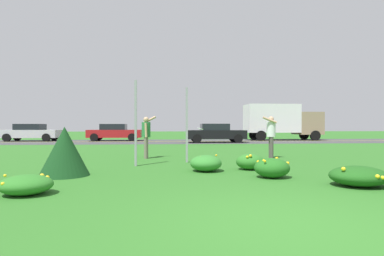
% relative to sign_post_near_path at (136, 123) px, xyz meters
% --- Properties ---
extents(ground_plane, '(120.00, 120.00, 0.00)m').
position_rel_sign_post_near_path_xyz_m(ground_plane, '(2.55, 4.73, -1.36)').
color(ground_plane, '#2D6B23').
extents(highway_strip, '(120.00, 7.57, 0.01)m').
position_rel_sign_post_near_path_xyz_m(highway_strip, '(2.55, 15.51, -1.35)').
color(highway_strip, '#424244').
rests_on(highway_strip, ground).
extents(highway_center_stripe, '(120.00, 0.16, 0.00)m').
position_rel_sign_post_near_path_xyz_m(highway_center_stripe, '(2.55, 15.51, -1.35)').
color(highway_center_stripe, yellow).
rests_on(highway_center_stripe, ground).
extents(daylily_clump_front_center, '(0.86, 0.77, 0.50)m').
position_rel_sign_post_near_path_xyz_m(daylily_clump_front_center, '(3.54, -2.53, -1.12)').
color(daylily_clump_front_center, '#23661E').
rests_on(daylily_clump_front_center, ground).
extents(daylily_clump_front_right, '(0.81, 0.76, 0.47)m').
position_rel_sign_post_near_path_xyz_m(daylily_clump_front_right, '(3.39, -1.10, -1.13)').
color(daylily_clump_front_right, '#2D7526').
rests_on(daylily_clump_front_right, ground).
extents(daylily_clump_mid_center, '(1.19, 1.07, 0.43)m').
position_rel_sign_post_near_path_xyz_m(daylily_clump_mid_center, '(5.00, -3.70, -1.15)').
color(daylily_clump_mid_center, '#1E5619').
rests_on(daylily_clump_mid_center, ground).
extents(daylily_clump_mid_left, '(0.96, 0.84, 0.39)m').
position_rel_sign_post_near_path_xyz_m(daylily_clump_mid_left, '(-1.60, -3.98, -1.17)').
color(daylily_clump_mid_left, '#2D7526').
rests_on(daylily_clump_mid_left, ground).
extents(daylily_clump_near_camera, '(0.89, 0.96, 0.46)m').
position_rel_sign_post_near_path_xyz_m(daylily_clump_near_camera, '(2.07, -1.31, -1.13)').
color(daylily_clump_near_camera, '#337F2D').
rests_on(daylily_clump_near_camera, ground).
extents(sign_post_near_path, '(0.07, 0.10, 2.72)m').
position_rel_sign_post_near_path_xyz_m(sign_post_near_path, '(0.00, 0.00, 0.00)').
color(sign_post_near_path, '#93969B').
rests_on(sign_post_near_path, ground).
extents(sign_post_by_roadside, '(0.07, 0.10, 2.61)m').
position_rel_sign_post_near_path_xyz_m(sign_post_by_roadside, '(1.68, 0.88, -0.05)').
color(sign_post_by_roadside, '#93969B').
rests_on(sign_post_by_roadside, ground).
extents(evergreen_shrub_side, '(1.24, 1.24, 1.25)m').
position_rel_sign_post_near_path_xyz_m(evergreen_shrub_side, '(-1.61, -1.81, -0.73)').
color(evergreen_shrub_side, '#143D19').
rests_on(evergreen_shrub_side, ground).
extents(person_thrower_green_shirt, '(0.55, 0.50, 1.67)m').
position_rel_sign_post_near_path_xyz_m(person_thrower_green_shirt, '(0.18, 2.31, -0.38)').
color(person_thrower_green_shirt, '#287038').
rests_on(person_thrower_green_shirt, ground).
extents(person_catcher_white_shirt, '(0.57, 0.50, 1.65)m').
position_rel_sign_post_near_path_xyz_m(person_catcher_white_shirt, '(5.06, 1.95, -0.37)').
color(person_catcher_white_shirt, silver).
rests_on(person_catcher_white_shirt, ground).
extents(frisbee_white, '(0.25, 0.25, 0.08)m').
position_rel_sign_post_near_path_xyz_m(frisbee_white, '(2.33, 2.43, -0.20)').
color(frisbee_white, white).
extents(car_silver_leftmost, '(4.50, 2.00, 1.45)m').
position_rel_sign_post_near_path_xyz_m(car_silver_leftmost, '(-10.42, 17.22, -0.62)').
color(car_silver_leftmost, '#B7BABF').
rests_on(car_silver_leftmost, ground).
extents(car_red_center_left, '(4.50, 2.00, 1.45)m').
position_rel_sign_post_near_path_xyz_m(car_red_center_left, '(-3.49, 17.22, -0.62)').
color(car_red_center_left, maroon).
rests_on(car_red_center_left, ground).
extents(car_black_center_right, '(4.50, 2.00, 1.45)m').
position_rel_sign_post_near_path_xyz_m(car_black_center_right, '(4.76, 13.81, -0.62)').
color(car_black_center_right, black).
rests_on(car_black_center_right, ground).
extents(box_truck_tan, '(6.70, 2.46, 3.20)m').
position_rel_sign_post_near_path_xyz_m(box_truck_tan, '(11.27, 17.22, 0.45)').
color(box_truck_tan, '#937F60').
rests_on(box_truck_tan, ground).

